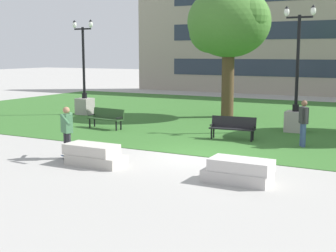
{
  "coord_description": "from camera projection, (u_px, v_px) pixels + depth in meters",
  "views": [
    {
      "loc": [
        6.24,
        -14.01,
        3.44
      ],
      "look_at": [
        -0.39,
        -1.4,
        1.2
      ],
      "focal_mm": 50.0,
      "sensor_mm": 36.0,
      "label": 1
    }
  ],
  "objects": [
    {
      "name": "lamp_post_left",
      "position": [
        296.0,
        107.0,
        20.26
      ],
      "size": [
        1.32,
        0.8,
        5.39
      ],
      "color": "gray",
      "rests_on": "grass_lawn"
    },
    {
      "name": "concrete_block_left",
      "position": [
        239.0,
        171.0,
        12.49
      ],
      "size": [
        1.83,
        0.9,
        0.64
      ],
      "color": "#BCB7B2",
      "rests_on": "ground"
    },
    {
      "name": "ground_plane",
      "position": [
        198.0,
        156.0,
        15.65
      ],
      "size": [
        140.0,
        140.0,
        0.0
      ],
      "primitive_type": "plane",
      "color": "#A3A09B"
    },
    {
      "name": "person_bystander_near_lawn",
      "position": [
        303.0,
        121.0,
        17.06
      ],
      "size": [
        0.42,
        0.67,
        1.71
      ],
      "color": "#384C7A",
      "rests_on": "grass_lawn"
    },
    {
      "name": "person_skateboarder",
      "position": [
        67.0,
        129.0,
        15.22
      ],
      "size": [
        1.01,
        1.01,
        1.71
      ],
      "color": "#28282D",
      "rests_on": "ground"
    },
    {
      "name": "skateboard",
      "position": [
        77.0,
        155.0,
        15.47
      ],
      "size": [
        0.72,
        0.97,
        0.14
      ],
      "color": "#2D4C75",
      "rests_on": "ground"
    },
    {
      "name": "building_facade_distant",
      "position": [
        303.0,
        25.0,
        37.07
      ],
      "size": [
        29.89,
        1.03,
        11.21
      ],
      "color": "gray",
      "rests_on": "ground"
    },
    {
      "name": "tree_far_left",
      "position": [
        228.0,
        24.0,
        24.42
      ],
      "size": [
        4.57,
        4.35,
        6.86
      ],
      "color": "#4C3823",
      "rests_on": "grass_lawn"
    },
    {
      "name": "grass_lawn",
      "position": [
        276.0,
        119.0,
        24.4
      ],
      "size": [
        40.0,
        20.0,
        0.02
      ],
      "primitive_type": "cube",
      "color": "#336628",
      "rests_on": "ground"
    },
    {
      "name": "park_bench_far_left",
      "position": [
        233.0,
        126.0,
        18.56
      ],
      "size": [
        1.85,
        0.73,
        0.9
      ],
      "color": "black",
      "rests_on": "grass_lawn"
    },
    {
      "name": "park_bench_near_right",
      "position": [
        106.0,
        117.0,
        21.27
      ],
      "size": [
        1.85,
        0.73,
        0.9
      ],
      "color": "#284723",
      "rests_on": "grass_lawn"
    },
    {
      "name": "lamp_post_center",
      "position": [
        85.0,
        96.0,
        26.03
      ],
      "size": [
        1.32,
        0.8,
        5.19
      ],
      "color": "gray",
      "rests_on": "grass_lawn"
    },
    {
      "name": "concrete_block_center",
      "position": [
        94.0,
        155.0,
        14.45
      ],
      "size": [
        1.91,
        0.9,
        0.64
      ],
      "color": "#B2ADA3",
      "rests_on": "ground"
    }
  ]
}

